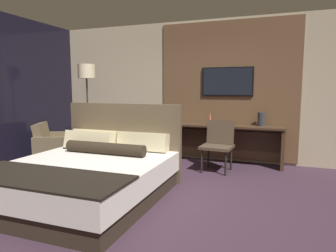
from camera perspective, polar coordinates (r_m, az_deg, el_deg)
ground_plane at (r=4.07m, az=-5.66°, el=-13.71°), size 16.00×16.00×0.00m
wall_back_tv_panel at (r=6.21m, az=5.66°, el=6.69°), size 7.20×0.09×2.80m
bed at (r=4.17m, az=-15.01°, el=-8.92°), size 1.96×2.22×1.21m
desk at (r=5.90m, az=10.68°, el=-1.96°), size 2.19×0.49×0.76m
tv at (r=6.01m, az=11.22°, el=8.30°), size 1.00×0.04×0.56m
desk_chair at (r=5.37m, az=9.58°, el=-2.88°), size 0.56×0.56×0.88m
armchair_by_window at (r=6.24m, az=-20.43°, el=-4.15°), size 1.02×1.04×0.80m
floor_lamp at (r=6.35m, az=-15.23°, el=8.58°), size 0.34×0.34×1.93m
vase_tall at (r=5.83m, az=17.35°, el=1.27°), size 0.14×0.14×0.25m
vase_short at (r=5.96m, az=7.99°, el=1.66°), size 0.08×0.08×0.26m
book at (r=5.86m, az=9.88°, el=0.43°), size 0.24×0.18×0.03m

